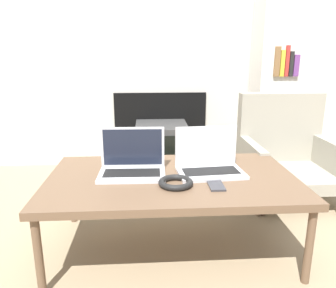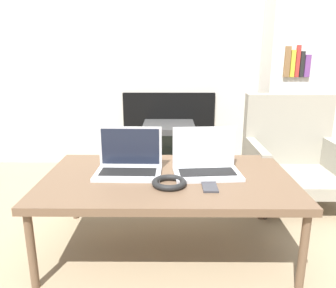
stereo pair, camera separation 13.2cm
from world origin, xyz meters
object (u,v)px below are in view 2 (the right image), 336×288
laptop_right (206,163)px  headphones (169,183)px  tv (169,148)px  phone (209,186)px  laptop_left (129,163)px  armchair (291,153)px

laptop_right → headphones: bearing=-141.8°
tv → laptop_right: bearing=-79.9°
phone → tv: 1.31m
laptop_left → laptop_right: 0.39m
phone → armchair: armchair is taller
laptop_right → headphones: 0.26m
laptop_left → phone: 0.44m
laptop_right → armchair: bearing=37.0°
laptop_right → headphones: (-0.19, -0.17, -0.04)m
laptop_left → headphones: size_ratio=2.07×
laptop_right → headphones: size_ratio=2.14×
laptop_left → tv: 1.14m
headphones → phone: (0.18, -0.02, -0.01)m
laptop_right → armchair: 0.90m
laptop_left → tv: size_ratio=0.74×
headphones → armchair: bearing=42.1°
laptop_right → phone: laptop_right is taller
armchair → tv: bearing=149.9°
laptop_left → phone: bearing=-24.7°
tv → phone: bearing=-81.4°
armchair → laptop_left: bearing=-150.4°
laptop_right → tv: size_ratio=0.77×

